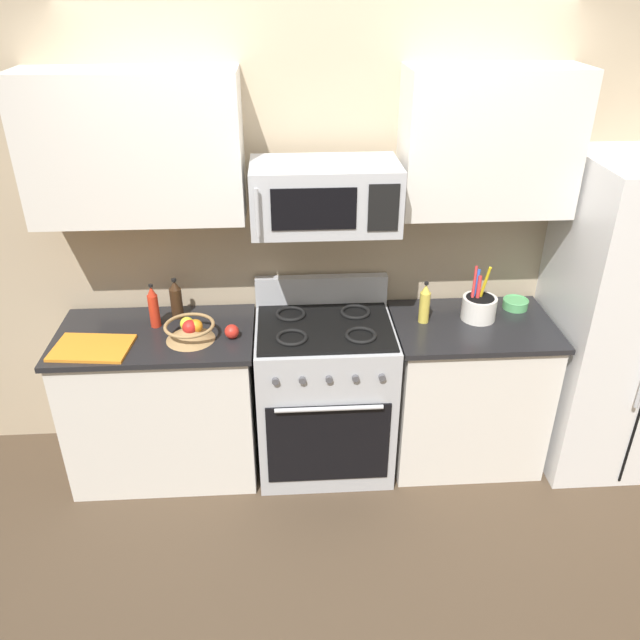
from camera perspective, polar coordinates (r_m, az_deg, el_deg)
ground_plane at (r=3.53m, az=1.13°, el=-19.01°), size 16.00×16.00×0.00m
wall_back at (r=3.64m, az=0.03°, el=7.61°), size 8.00×0.10×2.60m
counter_left at (r=3.77m, az=-13.83°, el=-7.14°), size 1.06×0.62×0.91m
range_oven at (r=3.70m, az=0.40°, el=-6.60°), size 0.76×0.67×1.09m
counter_right at (r=3.85m, az=12.94°, el=-6.20°), size 0.88×0.62×0.91m
refrigerator at (r=3.93m, az=25.68°, el=-0.01°), size 0.77×0.73×1.82m
microwave at (r=3.19m, az=0.43°, el=11.11°), size 0.73×0.44×0.33m
upper_cabinets_left at (r=3.33m, az=-16.39°, el=14.64°), size 1.05×0.34×0.72m
upper_cabinets_right at (r=3.42m, az=14.95°, el=15.18°), size 0.87×0.34×0.72m
utensil_crock at (r=3.63m, az=14.07°, el=1.17°), size 0.19×0.19×0.32m
fruit_basket at (r=3.40m, az=-11.60°, el=-0.90°), size 0.27×0.27×0.11m
apple_loose at (r=3.38m, az=-7.93°, el=-1.03°), size 0.08×0.08×0.08m
cutting_board at (r=3.47m, az=-19.80°, el=-2.37°), size 0.42×0.31×0.02m
bottle_oil at (r=3.52m, az=9.39°, el=1.46°), size 0.06×0.06×0.24m
bottle_soy at (r=3.61m, az=-12.80°, el=1.80°), size 0.07×0.07×0.24m
bottle_hot_sauce at (r=3.54m, az=-14.72°, el=1.13°), size 0.06×0.06×0.25m
prep_bowl at (r=3.83m, az=17.15°, el=1.44°), size 0.15×0.15×0.05m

